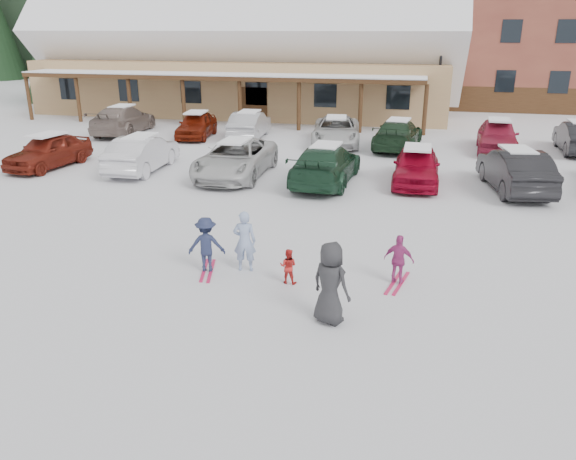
% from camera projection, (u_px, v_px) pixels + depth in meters
% --- Properties ---
extents(ground, '(160.00, 160.00, 0.00)m').
position_uv_depth(ground, '(266.00, 282.00, 13.41)').
color(ground, silver).
rests_on(ground, ground).
extents(day_lodge, '(29.12, 12.50, 10.38)m').
position_uv_depth(day_lodge, '(245.00, 54.00, 39.58)').
color(day_lodge, tan).
rests_on(day_lodge, ground).
extents(lamp_post, '(0.50, 0.25, 6.65)m').
position_uv_depth(lamp_post, '(440.00, 63.00, 33.79)').
color(lamp_post, black).
rests_on(lamp_post, ground).
extents(conifer_0, '(4.40, 4.40, 10.20)m').
position_uv_depth(conifer_0, '(47.00, 28.00, 44.44)').
color(conifer_0, black).
rests_on(conifer_0, ground).
extents(conifer_2, '(5.28, 5.28, 12.24)m').
position_uv_depth(conifer_2, '(84.00, 16.00, 55.89)').
color(conifer_2, black).
rests_on(conifer_2, ground).
extents(conifer_3, '(3.96, 3.96, 9.18)m').
position_uv_depth(conifer_3, '(456.00, 35.00, 50.73)').
color(conifer_3, black).
rests_on(conifer_3, ground).
extents(adult_skier, '(0.62, 0.46, 1.55)m').
position_uv_depth(adult_skier, '(245.00, 241.00, 13.82)').
color(adult_skier, '#899CC4').
rests_on(adult_skier, ground).
extents(toddler_red, '(0.43, 0.34, 0.86)m').
position_uv_depth(toddler_red, '(288.00, 266.00, 13.23)').
color(toddler_red, red).
rests_on(toddler_red, ground).
extents(child_navy, '(1.01, 0.73, 1.41)m').
position_uv_depth(child_navy, '(206.00, 245.00, 13.79)').
color(child_navy, '#1E2543').
rests_on(child_navy, ground).
extents(skis_child_navy, '(0.53, 1.41, 0.03)m').
position_uv_depth(skis_child_navy, '(208.00, 270.00, 14.02)').
color(skis_child_navy, '#C41C4D').
rests_on(skis_child_navy, ground).
extents(child_magenta, '(0.76, 0.44, 1.22)m').
position_uv_depth(child_magenta, '(399.00, 260.00, 13.13)').
color(child_magenta, '#AE357D').
rests_on(child_magenta, ground).
extents(skis_child_magenta, '(0.49, 1.41, 0.03)m').
position_uv_depth(skis_child_magenta, '(397.00, 283.00, 13.33)').
color(skis_child_magenta, '#C41C4D').
rests_on(skis_child_magenta, ground).
extents(bystander_dark, '(1.02, 0.89, 1.75)m').
position_uv_depth(bystander_dark, '(330.00, 283.00, 11.32)').
color(bystander_dark, '#29282B').
rests_on(bystander_dark, ground).
extents(parked_car_0, '(2.20, 4.39, 1.44)m').
position_uv_depth(parked_car_0, '(48.00, 151.00, 24.17)').
color(parked_car_0, maroon).
rests_on(parked_car_0, ground).
extents(parked_car_1, '(1.78, 4.61, 1.50)m').
position_uv_depth(parked_car_1, '(142.00, 154.00, 23.56)').
color(parked_car_1, silver).
rests_on(parked_car_1, ground).
extents(parked_car_2, '(2.47, 5.33, 1.48)m').
position_uv_depth(parked_car_2, '(236.00, 159.00, 22.68)').
color(parked_car_2, silver).
rests_on(parked_car_2, ground).
extents(parked_car_3, '(2.38, 5.28, 1.50)m').
position_uv_depth(parked_car_3, '(326.00, 164.00, 21.69)').
color(parked_car_3, '#1A3C28').
rests_on(parked_car_3, ground).
extents(parked_car_4, '(1.77, 4.28, 1.45)m').
position_uv_depth(parked_car_4, '(416.00, 166.00, 21.56)').
color(parked_car_4, '#A10824').
rests_on(parked_car_4, ground).
extents(parked_car_5, '(2.39, 4.95, 1.57)m').
position_uv_depth(parked_car_5, '(515.00, 170.00, 20.66)').
color(parked_car_5, black).
rests_on(parked_car_5, ground).
extents(parked_car_7, '(2.66, 5.58, 1.57)m').
position_uv_depth(parked_car_7, '(123.00, 120.00, 31.90)').
color(parked_car_7, gray).
rests_on(parked_car_7, ground).
extents(parked_car_8, '(2.12, 4.26, 1.39)m').
position_uv_depth(parked_car_8, '(197.00, 125.00, 30.79)').
color(parked_car_8, maroon).
rests_on(parked_car_8, ground).
extents(parked_car_9, '(1.81, 4.50, 1.46)m').
position_uv_depth(parked_car_9, '(249.00, 125.00, 30.57)').
color(parked_car_9, '#A1A1A6').
rests_on(parked_car_9, ground).
extents(parked_car_10, '(2.96, 5.37, 1.43)m').
position_uv_depth(parked_car_10, '(336.00, 131.00, 28.88)').
color(parked_car_10, silver).
rests_on(parked_car_10, ground).
extents(parked_car_11, '(2.54, 5.17, 1.45)m').
position_uv_depth(parked_car_11, '(398.00, 134.00, 27.93)').
color(parked_car_11, '#1C3621').
rests_on(parked_car_11, ground).
extents(parked_car_12, '(2.17, 4.70, 1.56)m').
position_uv_depth(parked_car_12, '(497.00, 136.00, 27.25)').
color(parked_car_12, '#A42340').
rests_on(parked_car_12, ground).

